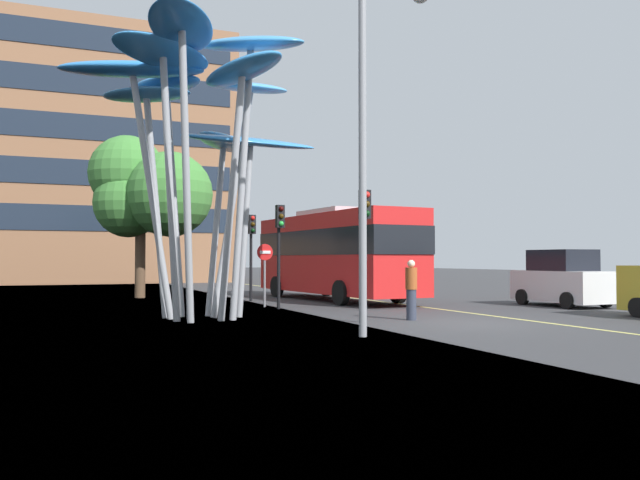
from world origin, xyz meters
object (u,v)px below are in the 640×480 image
leaf_sculpture (200,101)px  street_lamp (378,107)px  car_parked_mid (562,280)px  red_bus (335,251)px  pedestrian (411,290)px  traffic_light_kerb_far (280,234)px  traffic_light_kerb_near (364,227)px  traffic_light_island_mid (252,239)px  no_entry_sign (265,265)px

leaf_sculpture → street_lamp: 6.67m
car_parked_mid → street_lamp: (-10.79, -5.94, 4.27)m
red_bus → car_parked_mid: (6.47, -6.49, -1.14)m
street_lamp → car_parked_mid: bearing=28.8°
leaf_sculpture → car_parked_mid: 14.73m
red_bus → pedestrian: size_ratio=6.24×
traffic_light_kerb_far → red_bus: bearing=45.4°
traffic_light_kerb_near → car_parked_mid: traffic_light_kerb_near is taller
leaf_sculpture → pedestrian: (5.58, -2.73, -5.58)m
traffic_light_island_mid → street_lamp: 13.42m
traffic_light_kerb_far → street_lamp: bearing=-93.5°
red_bus → no_entry_sign: (-3.99, -2.73, -0.57)m
car_parked_mid → street_lamp: street_lamp is taller
traffic_light_kerb_near → street_lamp: (-1.10, -2.97, 2.60)m
traffic_light_kerb_near → street_lamp: bearing=-110.3°
leaf_sculpture → traffic_light_kerb_near: size_ratio=2.29×
traffic_light_kerb_far → car_parked_mid: bearing=-14.4°
leaf_sculpture → pedestrian: leaf_sculpture is taller
car_parked_mid → traffic_light_island_mid: bearing=144.2°
traffic_light_kerb_far → car_parked_mid: 10.73m
traffic_light_kerb_near → car_parked_mid: (9.70, 2.97, -1.68)m
red_bus → no_entry_sign: size_ratio=4.67×
traffic_light_kerb_near → car_parked_mid: bearing=17.0°
traffic_light_kerb_near → no_entry_sign: (-0.76, 6.73, -1.11)m
car_parked_mid → pedestrian: (-8.10, -2.79, -0.11)m
leaf_sculpture → car_parked_mid: size_ratio=2.18×
street_lamp → traffic_light_kerb_near: bearing=69.7°
traffic_light_island_mid → street_lamp: street_lamp is taller
leaf_sculpture → traffic_light_island_mid: 9.00m
street_lamp → no_entry_sign: 10.39m
leaf_sculpture → traffic_light_island_mid: (3.73, 7.24, -3.84)m
traffic_light_island_mid → leaf_sculpture: bearing=-117.2°
pedestrian → traffic_light_island_mid: bearing=100.5°
leaf_sculpture → traffic_light_kerb_far: (3.41, 2.68, -3.80)m
leaf_sculpture → pedestrian: size_ratio=4.86×
traffic_light_kerb_far → car_parked_mid: size_ratio=0.95×
traffic_light_island_mid → car_parked_mid: size_ratio=0.93×
street_lamp → red_bus: bearing=70.8°
traffic_light_kerb_near → traffic_light_island_mid: 10.16m
red_bus → traffic_light_kerb_far: bearing=-134.6°
leaf_sculpture → no_entry_sign: (3.22, 3.81, -4.90)m
traffic_light_island_mid → car_parked_mid: (9.96, -7.19, -1.64)m
traffic_light_kerb_far → pedestrian: traffic_light_kerb_far is taller
traffic_light_kerb_far → street_lamp: (-0.52, -8.57, 2.60)m
traffic_light_kerb_far → traffic_light_island_mid: (0.31, 4.56, -0.04)m
red_bus → car_parked_mid: size_ratio=2.79×
red_bus → street_lamp: size_ratio=1.30×
no_entry_sign → pedestrian: bearing=-70.2°
traffic_light_kerb_far → traffic_light_island_mid: bearing=86.0°
traffic_light_kerb_far → pedestrian: size_ratio=2.11×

